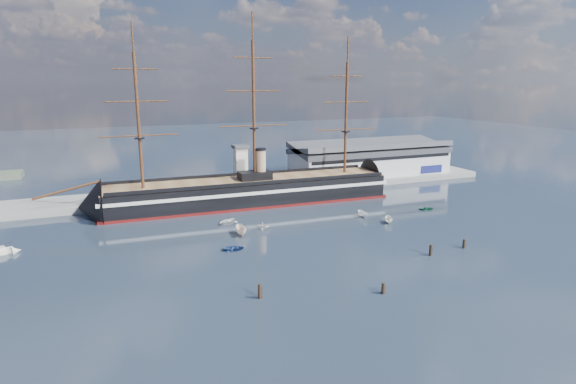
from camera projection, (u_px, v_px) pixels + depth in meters
name	position (u px, v px, depth m)	size (l,w,h in m)	color
ground	(265.00, 221.00, 133.83)	(600.00, 600.00, 0.00)	#1F2732
quay	(258.00, 191.00, 169.96)	(180.00, 18.00, 2.00)	slate
warehouse	(370.00, 159.00, 189.31)	(63.00, 21.00, 11.60)	#B7BABC
quay_tower	(241.00, 166.00, 162.46)	(5.00, 5.00, 15.00)	silver
warship	(244.00, 192.00, 150.95)	(113.10, 18.73, 53.94)	black
motorboat_a	(241.00, 235.00, 121.73)	(7.40, 2.71, 2.96)	#FDE8CF
motorboat_b	(234.00, 250.00, 111.07)	(3.08, 1.23, 1.44)	navy
motorboat_c	(389.00, 223.00, 131.87)	(5.40, 1.98, 2.16)	white
motorboat_d	(263.00, 229.00, 126.92)	(5.38, 2.33, 1.97)	white
motorboat_e	(427.00, 210.00, 145.35)	(2.61, 1.04, 1.22)	#1D6244
motorboat_f	(363.00, 217.00, 137.71)	(5.63, 2.06, 2.25)	white
motorboat_g	(227.00, 223.00, 131.71)	(3.57, 1.43, 1.66)	white
piling_near_left	(260.00, 298.00, 86.68)	(0.64, 0.64, 3.47)	black
piling_near_mid	(383.00, 294.00, 88.58)	(0.64, 0.64, 2.82)	black
piling_near_right	(430.00, 256.00, 107.73)	(0.64, 0.64, 3.24)	black
piling_far_right	(464.00, 248.00, 112.43)	(0.64, 0.64, 2.91)	black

